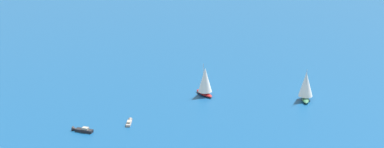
# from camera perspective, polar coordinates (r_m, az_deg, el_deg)

# --- Properties ---
(sailboat_far_port) EXTENTS (7.17, 7.84, 10.73)m
(sailboat_far_port) POSITION_cam_1_polar(r_m,az_deg,el_deg) (222.07, 1.10, -0.62)
(sailboat_far_port) COLOR #B21E1E
(sailboat_far_port) RESTS_ON ground_plane
(motorboat_trailing) EXTENTS (5.28, 2.44, 1.48)m
(motorboat_trailing) POSITION_cam_1_polar(r_m,az_deg,el_deg) (202.20, -5.29, -4.06)
(motorboat_trailing) COLOR #9E9993
(motorboat_trailing) RESTS_ON ground_plane
(motorboat_outer_ring_d) EXTENTS (1.98, 6.42, 1.84)m
(motorboat_outer_ring_d) POSITION_cam_1_polar(r_m,az_deg,el_deg) (198.47, -9.26, -4.65)
(motorboat_outer_ring_d) COLOR black
(motorboat_outer_ring_d) RESTS_ON ground_plane
(sailboat_outer_ring_e) EXTENTS (8.60, 5.39, 10.71)m
(sailboat_outer_ring_e) POSITION_cam_1_polar(r_m,az_deg,el_deg) (221.08, 9.54, -0.98)
(sailboat_outer_ring_e) COLOR #33704C
(sailboat_outer_ring_e) RESTS_ON ground_plane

